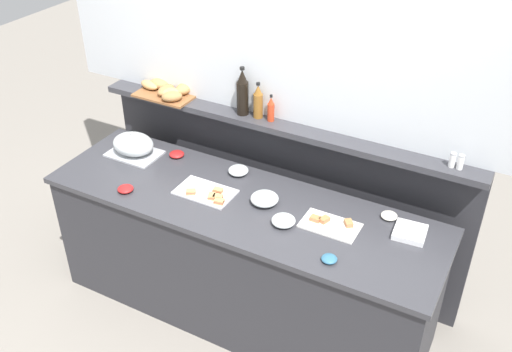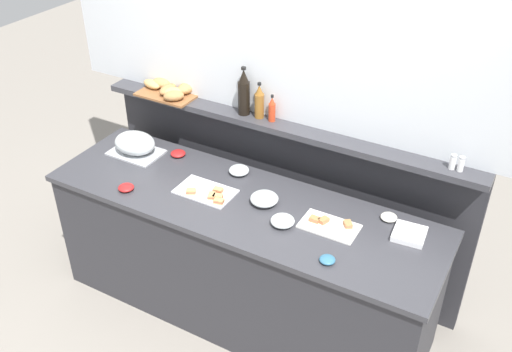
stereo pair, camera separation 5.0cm
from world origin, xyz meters
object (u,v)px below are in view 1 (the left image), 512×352
(glass_bowl_medium, at_px, (283,221))
(condiment_bowl_teal, at_px, (329,259))
(condiment_bowl_cream, at_px, (125,189))
(condiment_bowl_red, at_px, (389,216))
(serving_cloche, at_px, (133,145))
(napkin_stack, at_px, (410,232))
(wine_bottle_dark, at_px, (243,93))
(vinegar_bottle_amber, at_px, (258,102))
(glass_bowl_small, at_px, (265,199))
(salt_shaker, at_px, (452,160))
(pepper_shaker, at_px, (461,162))
(bread_basket, at_px, (168,91))
(hot_sauce_bottle, at_px, (271,109))
(glass_bowl_large, at_px, (238,171))
(sandwich_platter_side, at_px, (207,193))
(sandwich_platter_front, at_px, (330,224))
(condiment_bowl_dark, at_px, (177,154))

(glass_bowl_medium, relative_size, condiment_bowl_teal, 1.62)
(condiment_bowl_cream, distance_m, condiment_bowl_red, 1.56)
(serving_cloche, relative_size, napkin_stack, 2.00)
(wine_bottle_dark, height_order, vinegar_bottle_amber, wine_bottle_dark)
(glass_bowl_small, xyz_separation_m, salt_shaker, (0.93, 0.41, 0.32))
(glass_bowl_medium, bearing_deg, condiment_bowl_red, 33.88)
(glass_bowl_medium, bearing_deg, pepper_shaker, 34.34)
(serving_cloche, height_order, vinegar_bottle_amber, vinegar_bottle_amber)
(vinegar_bottle_amber, relative_size, salt_shaker, 2.71)
(condiment_bowl_teal, height_order, bread_basket, bread_basket)
(serving_cloche, bearing_deg, hot_sauce_bottle, 22.38)
(wine_bottle_dark, bearing_deg, serving_cloche, -151.71)
(glass_bowl_large, height_order, condiment_bowl_red, glass_bowl_large)
(condiment_bowl_cream, height_order, napkin_stack, condiment_bowl_cream)
(hot_sauce_bottle, xyz_separation_m, salt_shaker, (1.11, -0.01, -0.03))
(glass_bowl_medium, relative_size, glass_bowl_small, 0.81)
(condiment_bowl_teal, xyz_separation_m, pepper_shaker, (0.45, 0.70, 0.33))
(condiment_bowl_teal, bearing_deg, serving_cloche, 166.60)
(napkin_stack, relative_size, bread_basket, 0.40)
(sandwich_platter_side, distance_m, wine_bottle_dark, 0.67)
(pepper_shaker, bearing_deg, bread_basket, 179.99)
(vinegar_bottle_amber, xyz_separation_m, hot_sauce_bottle, (0.09, -0.00, -0.03))
(glass_bowl_medium, relative_size, condiment_bowl_cream, 1.39)
(sandwich_platter_front, height_order, condiment_bowl_dark, sandwich_platter_front)
(glass_bowl_medium, distance_m, napkin_stack, 0.69)
(sandwich_platter_side, height_order, serving_cloche, serving_cloche)
(condiment_bowl_cream, relative_size, vinegar_bottle_amber, 0.41)
(serving_cloche, xyz_separation_m, glass_bowl_large, (0.73, 0.12, -0.05))
(serving_cloche, xyz_separation_m, condiment_bowl_red, (1.70, 0.13, -0.06))
(glass_bowl_large, bearing_deg, pepper_shaker, 9.44)
(condiment_bowl_dark, xyz_separation_m, condiment_bowl_red, (1.44, 0.02, -0.00))
(condiment_bowl_cream, bearing_deg, sandwich_platter_side, 24.50)
(vinegar_bottle_amber, distance_m, pepper_shaker, 1.25)
(napkin_stack, xyz_separation_m, vinegar_bottle_amber, (-1.10, 0.31, 0.39))
(sandwich_platter_side, distance_m, serving_cloche, 0.69)
(napkin_stack, bearing_deg, condiment_bowl_teal, -126.84)
(salt_shaker, bearing_deg, condiment_bowl_cream, -157.93)
(condiment_bowl_red, relative_size, vinegar_bottle_amber, 0.40)
(glass_bowl_small, xyz_separation_m, condiment_bowl_dark, (-0.75, 0.19, -0.01))
(glass_bowl_large, relative_size, condiment_bowl_dark, 1.29)
(napkin_stack, relative_size, wine_bottle_dark, 0.54)
(wine_bottle_dark, height_order, bread_basket, wine_bottle_dark)
(glass_bowl_small, relative_size, hot_sauce_bottle, 0.94)
(sandwich_platter_front, distance_m, serving_cloche, 1.44)
(condiment_bowl_dark, bearing_deg, condiment_bowl_cream, -94.85)
(glass_bowl_medium, distance_m, wine_bottle_dark, 0.89)
(condiment_bowl_dark, height_order, condiment_bowl_teal, condiment_bowl_dark)
(wine_bottle_dark, distance_m, bread_basket, 0.58)
(serving_cloche, distance_m, glass_bowl_large, 0.74)
(condiment_bowl_red, xyz_separation_m, salt_shaker, (0.25, 0.20, 0.33))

